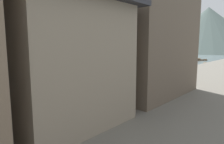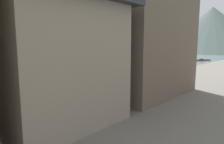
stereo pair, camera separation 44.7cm
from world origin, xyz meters
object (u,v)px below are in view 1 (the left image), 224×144
boat_moored_second (105,85)px  house_waterfront_second (55,55)px  boat_crossing_west (98,73)px  mooring_post_dock_mid (66,90)px  boat_moored_nearest (184,63)px  boat_midriver_upstream (28,106)px  boat_upstream_distant (198,60)px  boat_midriver_drifting (154,75)px  house_waterfront_tall (142,33)px  boat_moored_third (205,64)px  boat_moored_far (130,67)px

boat_moored_second → house_waterfront_second: (5.67, -9.16, 3.67)m
boat_crossing_west → mooring_post_dock_mid: size_ratio=6.22×
boat_moored_second → mooring_post_dock_mid: (2.42, -6.37, 1.06)m
boat_moored_nearest → boat_midriver_upstream: 39.48m
boat_upstream_distant → boat_midriver_upstream: bearing=-84.5°
boat_midriver_drifting → mooring_post_dock_mid: (2.34, -16.05, 1.16)m
boat_midriver_drifting → boat_moored_second: bearing=-90.5°
house_waterfront_second → mooring_post_dock_mid: bearing=139.4°
boat_midriver_drifting → house_waterfront_tall: bearing=-64.4°
boat_moored_second → boat_midriver_upstream: (0.30, -8.12, -0.13)m
boat_moored_nearest → boat_moored_second: 31.39m
boat_moored_nearest → house_waterfront_second: (9.87, -40.27, 3.78)m
boat_upstream_distant → boat_crossing_west: size_ratio=1.05×
boat_moored_nearest → boat_moored_third: 5.30m
boat_moored_nearest → mooring_post_dock_mid: 38.08m
boat_moored_nearest → boat_crossing_west: (-2.64, -25.40, 0.15)m
boat_moored_far → boat_crossing_west: bearing=-81.9°
house_waterfront_second → house_waterfront_tall: bearing=89.9°
boat_midriver_drifting → boat_crossing_west: boat_crossing_west is taller
boat_moored_nearest → boat_moored_second: boat_moored_second is taller
boat_moored_far → boat_midriver_upstream: size_ratio=0.85×
boat_upstream_distant → boat_crossing_west: bearing=-93.9°
boat_moored_third → boat_crossing_west: size_ratio=0.94×
boat_moored_nearest → house_waterfront_second: bearing=-76.2°
boat_moored_second → boat_midriver_upstream: 8.12m
boat_moored_nearest → boat_moored_far: 16.18m
boat_midriver_drifting → boat_upstream_distant: 31.73m
boat_moored_third → mooring_post_dock_mid: bearing=-87.5°
boat_midriver_drifting → house_waterfront_second: 20.02m
boat_crossing_west → boat_upstream_distant: bearing=86.1°
boat_moored_second → house_waterfront_tall: house_waterfront_tall is taller
boat_moored_third → house_waterfront_second: house_waterfront_second is taller
boat_moored_nearest → boat_moored_second: (4.20, -31.11, 0.11)m
boat_moored_nearest → boat_upstream_distant: (-0.22, 9.98, 0.12)m
boat_moored_second → boat_crossing_west: 8.91m
boat_crossing_west → mooring_post_dock_mid: 15.25m
boat_moored_third → boat_midriver_upstream: boat_moored_third is taller
house_waterfront_second → house_waterfront_tall: 7.27m
house_waterfront_tall → mooring_post_dock_mid: (-3.27, -4.37, -3.90)m
boat_moored_third → boat_upstream_distant: (-5.27, 11.57, 0.01)m
boat_moored_third → boat_midriver_upstream: size_ratio=0.82×
boat_moored_third → mooring_post_dock_mid: 35.94m
boat_midriver_drifting → house_waterfront_tall: 13.91m
boat_midriver_drifting → mooring_post_dock_mid: size_ratio=5.78×
boat_midriver_upstream → house_waterfront_tall: bearing=48.6°
boat_midriver_drifting → mooring_post_dock_mid: mooring_post_dock_mid is taller
boat_moored_second → boat_midriver_drifting: size_ratio=1.13×
boat_moored_far → house_waterfront_second: size_ratio=0.72×
house_waterfront_second → boat_upstream_distant: bearing=101.4°
boat_moored_far → boat_midriver_drifting: size_ratio=1.05×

